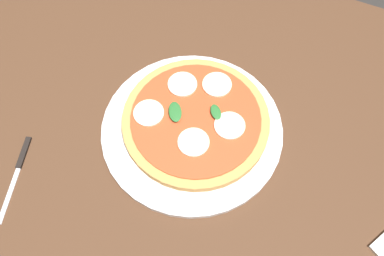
# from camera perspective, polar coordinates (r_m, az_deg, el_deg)

# --- Properties ---
(ground_plane) EXTENTS (6.00, 6.00, 0.00)m
(ground_plane) POSITION_cam_1_polar(r_m,az_deg,el_deg) (1.53, -3.59, -13.19)
(ground_plane) COLOR #2D2B28
(dining_table) EXTENTS (1.57, 1.08, 0.75)m
(dining_table) POSITION_cam_1_polar(r_m,az_deg,el_deg) (0.91, -5.91, -2.25)
(dining_table) COLOR #4C301E
(dining_table) RESTS_ON ground_plane
(serving_tray) EXTENTS (0.38, 0.38, 0.01)m
(serving_tray) POSITION_cam_1_polar(r_m,az_deg,el_deg) (0.82, -0.00, -0.13)
(serving_tray) COLOR silver
(serving_tray) RESTS_ON dining_table
(pizza) EXTENTS (0.30, 0.30, 0.03)m
(pizza) POSITION_cam_1_polar(r_m,az_deg,el_deg) (0.81, 0.53, 1.23)
(pizza) COLOR tan
(pizza) RESTS_ON serving_tray
(knife) EXTENTS (0.06, 0.18, 0.01)m
(knife) POSITION_cam_1_polar(r_m,az_deg,el_deg) (0.86, -23.82, -5.22)
(knife) COLOR black
(knife) RESTS_ON dining_table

